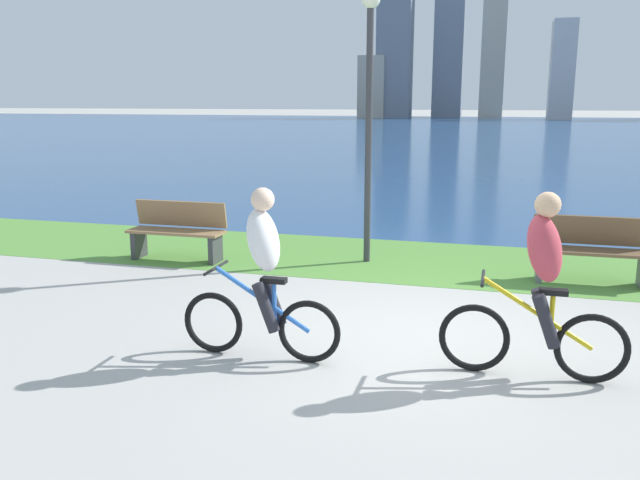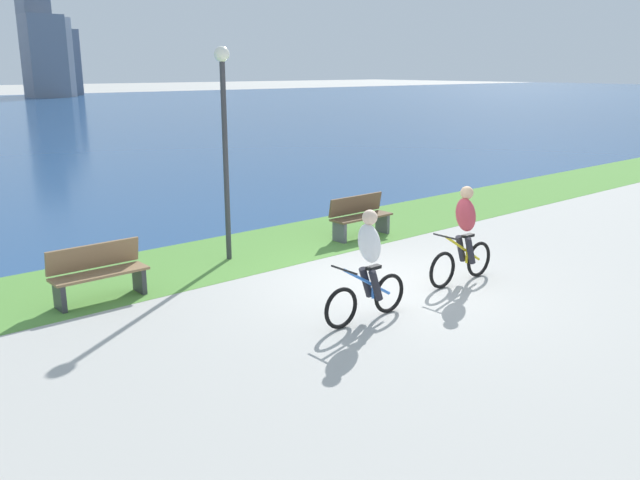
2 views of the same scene
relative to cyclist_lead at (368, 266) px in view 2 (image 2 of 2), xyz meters
The scene contains 7 objects.
ground_plane 1.86m from the cyclist_lead, 35.56° to the left, with size 300.00×300.00×0.00m, color #B2AFA8.
grass_strip_bayside 4.53m from the cyclist_lead, 72.32° to the left, with size 120.00×2.77×0.01m, color #59933D.
cyclist_lead is the anchor object (origin of this frame).
cyclist_trailing 2.50m from the cyclist_lead, ahead, with size 1.63×0.52×1.67m.
bench_near_path 4.95m from the cyclist_lead, 47.47° to the left, with size 1.50×0.47×0.90m.
bench_far_along_path 4.30m from the cyclist_lead, 128.09° to the left, with size 1.50×0.47×0.90m.
lamppost_tall 4.39m from the cyclist_lead, 87.16° to the left, with size 0.28×0.28×3.97m.
Camera 2 is at (-7.77, -7.41, 3.58)m, focal length 36.96 mm.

